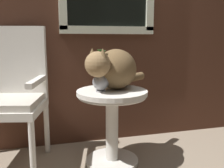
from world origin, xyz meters
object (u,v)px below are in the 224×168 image
at_px(wicker_side_table, 112,114).
at_px(cat, 114,69).
at_px(pewter_vase_with_ivy, 101,79).
at_px(wicker_chair, 10,90).

distance_m(wicker_side_table, cat, 0.35).
height_order(wicker_side_table, pewter_vase_with_ivy, pewter_vase_with_ivy).
bearing_deg(wicker_side_table, wicker_chair, 162.10).
bearing_deg(wicker_chair, pewter_vase_with_ivy, -22.00).
bearing_deg(wicker_chair, wicker_side_table, -17.90).
distance_m(wicker_side_table, pewter_vase_with_ivy, 0.29).
height_order(wicker_side_table, wicker_chair, wicker_chair).
relative_size(wicker_chair, pewter_vase_with_ivy, 3.46).
xyz_separation_m(wicker_chair, cat, (0.79, -0.22, 0.17)).
xyz_separation_m(cat, pewter_vase_with_ivy, (-0.12, -0.06, -0.07)).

